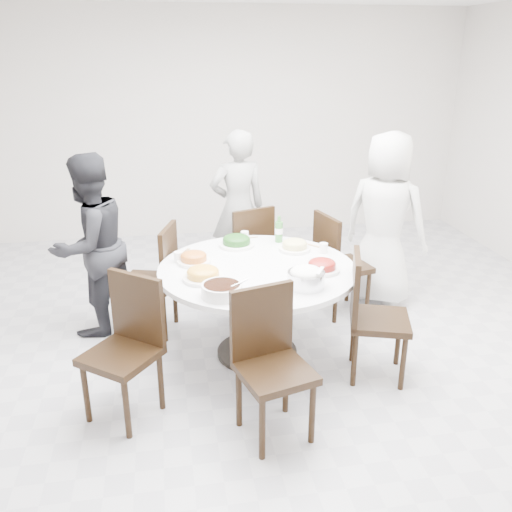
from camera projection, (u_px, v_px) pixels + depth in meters
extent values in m
cube|color=#B2B1B6|center=(282.00, 341.00, 4.55)|extent=(6.00, 6.00, 0.01)
cube|color=silver|center=(232.00, 125.00, 6.81)|extent=(6.00, 0.01, 2.80)
cylinder|color=white|center=(257.00, 311.00, 4.23)|extent=(1.50, 1.50, 0.75)
cube|color=black|center=(343.00, 264.00, 4.90)|extent=(0.51, 0.51, 0.95)
cube|color=black|center=(244.00, 252.00, 5.18)|extent=(0.53, 0.53, 0.95)
cube|color=black|center=(148.00, 280.00, 4.56)|extent=(0.52, 0.52, 0.95)
cube|color=black|center=(120.00, 353.00, 3.46)|extent=(0.59, 0.59, 0.95)
cube|color=black|center=(275.00, 369.00, 3.29)|extent=(0.52, 0.52, 0.95)
cube|color=black|center=(380.00, 318.00, 3.91)|extent=(0.53, 0.53, 0.95)
imported|color=silver|center=(385.00, 219.00, 5.03)|extent=(0.93, 0.92, 1.63)
imported|color=black|center=(238.00, 208.00, 5.49)|extent=(0.62, 0.45, 1.57)
imported|color=black|center=(91.00, 246.00, 4.48)|extent=(0.93, 0.94, 1.54)
cylinder|color=white|center=(236.00, 242.00, 4.51)|extent=(0.30, 0.30, 0.08)
cylinder|color=white|center=(295.00, 246.00, 4.42)|extent=(0.26, 0.26, 0.07)
cylinder|color=white|center=(194.00, 259.00, 4.16)|extent=(0.26, 0.26, 0.07)
cylinder|color=white|center=(322.00, 267.00, 4.01)|extent=(0.26, 0.26, 0.07)
cylinder|color=white|center=(203.00, 275.00, 3.86)|extent=(0.30, 0.30, 0.08)
cylinder|color=silver|center=(306.00, 279.00, 3.73)|extent=(0.26, 0.26, 0.11)
cylinder|color=white|center=(222.00, 290.00, 3.60)|extent=(0.28, 0.28, 0.08)
cylinder|color=#30732E|center=(279.00, 229.00, 4.59)|extent=(0.07, 0.07, 0.23)
cylinder|color=white|center=(242.00, 235.00, 4.67)|extent=(0.07, 0.07, 0.08)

